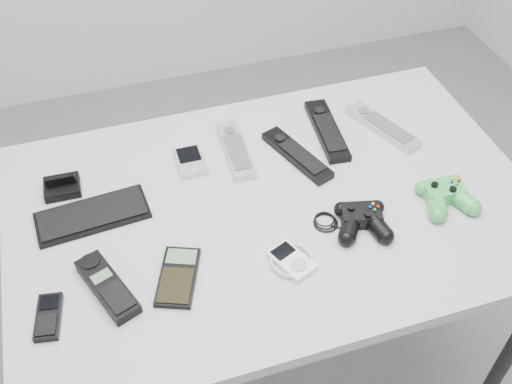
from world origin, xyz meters
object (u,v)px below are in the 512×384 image
object	(u,v)px
remote_silver_a	(236,149)
pda	(191,161)
remote_black_b	(327,130)
calculator	(178,277)
remote_black_a	(297,154)
mp3_player	(292,260)
desk	(273,223)
mobile_phone	(48,317)
pda_keyboard	(92,215)
cordless_handset	(107,286)
remote_silver_b	(382,126)
controller_green	(446,194)
controller_black	(362,219)

from	to	relation	value
remote_silver_a	pda	bearing A→B (deg)	-173.38
remote_black_b	calculator	bearing A→B (deg)	-138.59
remote_black_a	mp3_player	size ratio (longest dim) A/B	2.28
desk	remote_black_b	xyz separation A→B (m)	(0.21, 0.19, 0.08)
pda	mobile_phone	world-z (taller)	same
pda_keyboard	remote_silver_a	bearing A→B (deg)	12.45
desk	mp3_player	size ratio (longest dim) A/B	12.52
cordless_handset	remote_silver_b	bearing A→B (deg)	0.31
pda_keyboard	cordless_handset	xyz separation A→B (m)	(0.01, -0.21, 0.01)
remote_black_a	remote_silver_b	bearing A→B (deg)	-11.58
mobile_phone	controller_green	bearing A→B (deg)	13.03
pda_keyboard	controller_black	size ratio (longest dim) A/B	1.19
desk	controller_black	size ratio (longest dim) A/B	5.77
pda_keyboard	remote_silver_a	distance (m)	0.38
controller_black	controller_green	distance (m)	0.21
pda_keyboard	remote_silver_b	bearing A→B (deg)	1.72
cordless_handset	calculator	world-z (taller)	cordless_handset
remote_silver_a	calculator	world-z (taller)	remote_silver_a
mobile_phone	controller_black	size ratio (longest dim) A/B	0.49
remote_black_b	desk	bearing A→B (deg)	-131.91
cordless_handset	controller_green	distance (m)	0.77
pda	remote_black_a	distance (m)	0.26
calculator	controller_black	bearing A→B (deg)	24.60
pda	controller_green	world-z (taller)	controller_green
remote_silver_a	remote_silver_b	distance (m)	0.39
remote_black_b	mobile_phone	size ratio (longest dim) A/B	2.31
cordless_handset	calculator	bearing A→B (deg)	-27.08
remote_silver_a	controller_black	bearing A→B (deg)	-55.19
cordless_handset	pda_keyboard	bearing A→B (deg)	70.47
desk	remote_silver_b	size ratio (longest dim) A/B	5.45
remote_black_a	mobile_phone	distance (m)	0.68
remote_silver_a	mobile_phone	world-z (taller)	remote_silver_a
remote_silver_a	controller_black	world-z (taller)	controller_black
controller_black	remote_silver_a	bearing A→B (deg)	135.74
cordless_handset	pda	bearing A→B (deg)	31.07
remote_black_a	mobile_phone	bearing A→B (deg)	-174.83
controller_black	controller_green	xyz separation A→B (m)	(0.21, 0.01, 0.00)
remote_black_b	remote_silver_b	world-z (taller)	same
remote_silver_b	remote_silver_a	bearing A→B (deg)	153.89
pda_keyboard	pda	size ratio (longest dim) A/B	2.39
calculator	controller_black	size ratio (longest dim) A/B	0.70
remote_silver_b	cordless_handset	xyz separation A→B (m)	(-0.74, -0.29, 0.00)
remote_black_b	calculator	distance (m)	0.57
pda	remote_silver_a	world-z (taller)	remote_silver_a
desk	cordless_handset	bearing A→B (deg)	-161.88
pda	remote_black_a	world-z (taller)	remote_black_a
cordless_handset	controller_black	xyz separation A→B (m)	(0.55, 0.01, 0.01)
calculator	desk	bearing A→B (deg)	51.23
pda_keyboard	remote_silver_a	size ratio (longest dim) A/B	1.17
remote_black_a	pda_keyboard	bearing A→B (deg)	165.35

